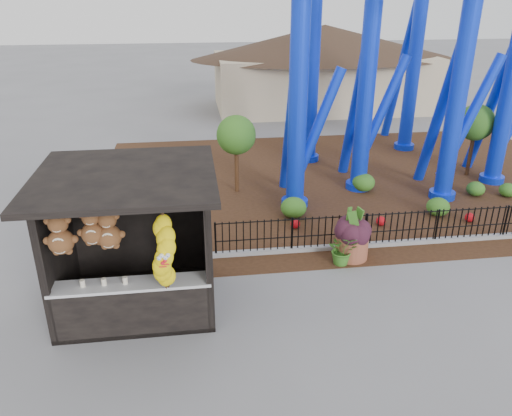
{
  "coord_description": "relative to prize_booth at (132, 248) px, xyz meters",
  "views": [
    {
      "loc": [
        -1.7,
        -8.38,
        6.39
      ],
      "look_at": [
        -0.36,
        1.5,
        2.0
      ],
      "focal_mm": 35.0,
      "sensor_mm": 36.0,
      "label": 1
    }
  ],
  "objects": [
    {
      "name": "ground",
      "position": [
        3.0,
        -0.9,
        -1.53
      ],
      "size": [
        120.0,
        120.0,
        0.0
      ],
      "primitive_type": "plane",
      "color": "slate",
      "rests_on": "ground"
    },
    {
      "name": "mulch_bed",
      "position": [
        7.0,
        7.1,
        -1.52
      ],
      "size": [
        18.0,
        12.0,
        0.02
      ],
      "primitive_type": "cube",
      "color": "#331E11",
      "rests_on": "ground"
    },
    {
      "name": "curb",
      "position": [
        7.0,
        2.1,
        -1.47
      ],
      "size": [
        18.0,
        0.18,
        0.12
      ],
      "primitive_type": "cube",
      "color": "gray",
      "rests_on": "ground"
    },
    {
      "name": "prize_booth",
      "position": [
        0.0,
        0.0,
        0.0
      ],
      "size": [
        3.5,
        3.4,
        3.12
      ],
      "color": "black",
      "rests_on": "ground"
    },
    {
      "name": "picket_fence",
      "position": [
        7.9,
        2.1,
        -1.03
      ],
      "size": [
        12.2,
        0.06,
        1.0
      ],
      "primitive_type": null,
      "color": "black",
      "rests_on": "ground"
    },
    {
      "name": "terracotta_planter",
      "position": [
        5.26,
        1.61,
        -1.21
      ],
      "size": [
        1.05,
        1.05,
        0.65
      ],
      "primitive_type": "cylinder",
      "rotation": [
        0.0,
        0.0,
        0.3
      ],
      "color": "brown",
      "rests_on": "ground"
    },
    {
      "name": "planter_foliage",
      "position": [
        5.26,
        1.61,
        -0.56
      ],
      "size": [
        0.7,
        0.7,
        0.64
      ],
      "primitive_type": "ellipsoid",
      "color": "#2F131F",
      "rests_on": "terracotta_planter"
    },
    {
      "name": "potted_plant",
      "position": [
        4.94,
        1.34,
        -1.12
      ],
      "size": [
        0.84,
        0.76,
        0.83
      ],
      "primitive_type": "imported",
      "rotation": [
        0.0,
        0.0,
        -0.16
      ],
      "color": "#224D16",
      "rests_on": "ground"
    },
    {
      "name": "landscaping",
      "position": [
        7.61,
        4.74,
        -1.24
      ],
      "size": [
        8.1,
        3.36,
        0.63
      ],
      "color": "#2F601C",
      "rests_on": "mulch_bed"
    },
    {
      "name": "pavilion",
      "position": [
        9.0,
        19.1,
        1.53
      ],
      "size": [
        15.0,
        15.0,
        4.8
      ],
      "color": "#BFAD8C",
      "rests_on": "ground"
    }
  ]
}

